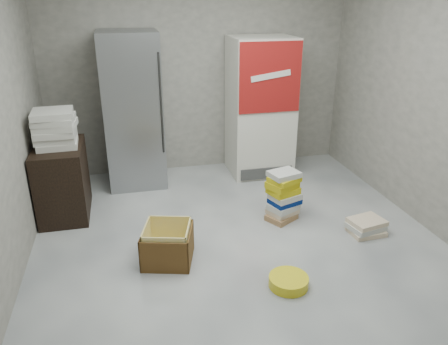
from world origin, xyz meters
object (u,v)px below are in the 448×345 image
object	(u,v)px
phonebook_stack_main	(283,196)
cardboard_box	(168,246)
wood_shelf	(63,181)
steel_fridge	(133,111)
coke_cooler	(260,107)

from	to	relation	value
phonebook_stack_main	cardboard_box	bearing A→B (deg)	177.08
wood_shelf	cardboard_box	xyz separation A→B (m)	(1.00, -1.19, -0.25)
steel_fridge	wood_shelf	world-z (taller)	steel_fridge
coke_cooler	cardboard_box	distance (m)	2.53
coke_cooler	cardboard_box	bearing A→B (deg)	-127.64
cardboard_box	wood_shelf	bearing A→B (deg)	145.62
wood_shelf	phonebook_stack_main	xyz separation A→B (m)	(2.31, -0.68, -0.12)
wood_shelf	cardboard_box	bearing A→B (deg)	-49.84
coke_cooler	phonebook_stack_main	xyz separation A→B (m)	(-0.17, -1.41, -0.62)
coke_cooler	phonebook_stack_main	size ratio (longest dim) A/B	3.20
steel_fridge	phonebook_stack_main	size ratio (longest dim) A/B	3.38
wood_shelf	steel_fridge	bearing A→B (deg)	41.31
steel_fridge	cardboard_box	size ratio (longest dim) A/B	3.51
cardboard_box	steel_fridge	bearing A→B (deg)	110.63
coke_cooler	wood_shelf	distance (m)	2.63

